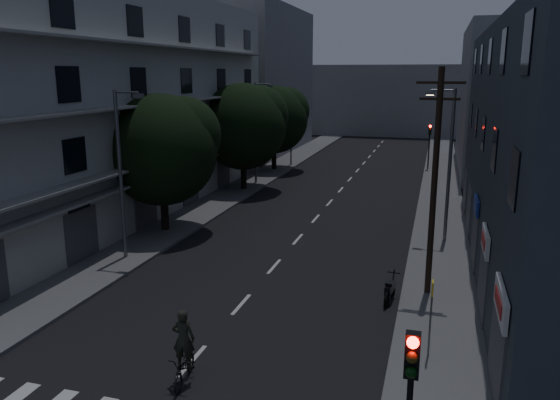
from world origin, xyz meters
The scene contains 22 objects.
ground centered at (0.00, 25.00, 0.00)m, with size 160.00×160.00×0.00m, color black.
sidewalk_left centered at (-7.50, 25.00, 0.07)m, with size 3.00×90.00×0.15m, color #565659.
sidewalk_right centered at (7.50, 25.00, 0.07)m, with size 3.00×90.00×0.15m, color #565659.
lane_markings centered at (0.00, 31.25, 0.01)m, with size 0.15×60.50×0.01m.
building_left centered at (-11.98, 18.00, 6.99)m, with size 7.00×36.00×14.00m.
building_right centered at (11.99, 14.00, 5.50)m, with size 6.19×28.00×11.00m.
building_far_left centered at (-12.00, 48.00, 8.00)m, with size 6.00×20.00×16.00m, color slate.
building_far_right centered at (12.00, 42.00, 6.50)m, with size 6.00×20.00×13.00m, color slate.
building_far_end centered at (0.00, 70.00, 5.00)m, with size 24.00×8.00×10.00m, color slate.
tree_near centered at (-7.63, 14.90, 4.96)m, with size 6.23×6.23×7.69m.
tree_mid centered at (-7.14, 26.80, 5.18)m, with size 6.54×6.54×8.05m.
tree_far centered at (-7.46, 36.01, 4.95)m, with size 6.19×6.19×7.66m.
traffic_signal_near centered at (6.85, -2.79, 3.10)m, with size 0.28×0.37×4.10m.
traffic_signal_far_right centered at (6.30, 39.78, 3.10)m, with size 0.28×0.37×4.10m.
traffic_signal_far_left centered at (-6.63, 38.63, 3.10)m, with size 0.28×0.37×4.10m.
street_lamp_left_near centered at (-7.14, 9.94, 4.60)m, with size 1.51×0.25×8.00m.
street_lamp_right centered at (7.61, 17.10, 4.60)m, with size 1.51×0.25×8.00m.
street_lamp_left_far centered at (-6.95, 29.27, 4.60)m, with size 1.51×0.25×8.00m.
utility_pole centered at (7.02, 9.47, 4.87)m, with size 1.80×0.24×9.00m.
bus_stop_sign centered at (7.18, 4.12, 1.89)m, with size 0.06×0.35×2.52m.
motorcycle centered at (5.60, 8.41, 0.46)m, with size 0.53×1.83×1.18m.
cyclist centered at (0.32, 0.83, 0.78)m, with size 0.90×1.89×2.30m.
Camera 1 is at (7.05, -12.28, 8.92)m, focal length 35.00 mm.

